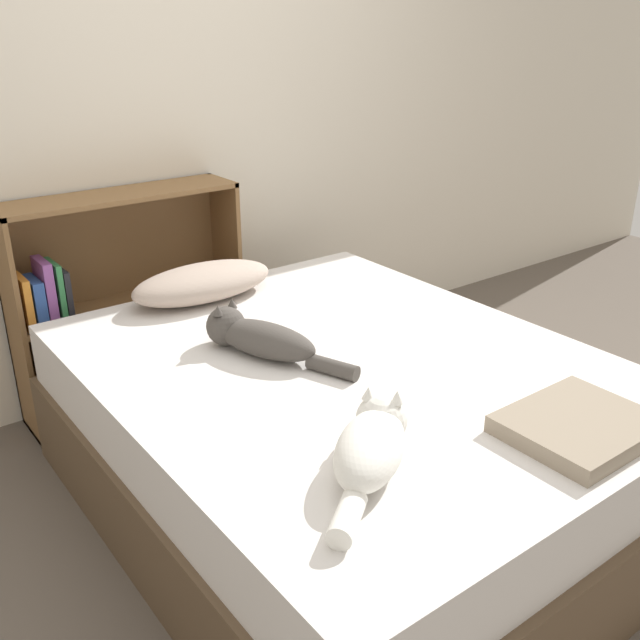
# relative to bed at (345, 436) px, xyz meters

# --- Properties ---
(ground_plane) EXTENTS (8.00, 8.00, 0.00)m
(ground_plane) POSITION_rel_bed_xyz_m (0.00, 0.00, -0.28)
(ground_plane) COLOR brown
(wall_back) EXTENTS (8.00, 0.06, 2.50)m
(wall_back) POSITION_rel_bed_xyz_m (0.00, 1.32, 0.97)
(wall_back) COLOR silver
(wall_back) RESTS_ON ground_plane
(bed) EXTENTS (1.56, 1.94, 0.57)m
(bed) POSITION_rel_bed_xyz_m (0.00, 0.00, 0.00)
(bed) COLOR brown
(bed) RESTS_ON ground_plane
(pillow) EXTENTS (0.60, 0.29, 0.14)m
(pillow) POSITION_rel_bed_xyz_m (-0.10, 0.79, 0.36)
(pillow) COLOR #B29E8E
(pillow) RESTS_ON bed
(cat_light) EXTENTS (0.45, 0.37, 0.16)m
(cat_light) POSITION_rel_bed_xyz_m (-0.32, -0.50, 0.35)
(cat_light) COLOR white
(cat_light) RESTS_ON bed
(cat_dark) EXTENTS (0.29, 0.56, 0.16)m
(cat_dark) POSITION_rel_bed_xyz_m (-0.20, 0.23, 0.35)
(cat_dark) COLOR #47423D
(cat_dark) RESTS_ON bed
(bookshelf) EXTENTS (0.99, 0.26, 0.96)m
(bookshelf) POSITION_rel_bed_xyz_m (-0.31, 1.19, 0.21)
(bookshelf) COLOR brown
(bookshelf) RESTS_ON ground_plane
(blanket_fold) EXTENTS (0.39, 0.33, 0.05)m
(blanket_fold) POSITION_rel_bed_xyz_m (0.23, -0.73, 0.31)
(blanket_fold) COLOR gray
(blanket_fold) RESTS_ON bed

